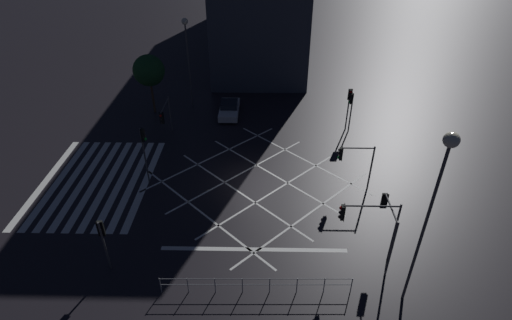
{
  "coord_description": "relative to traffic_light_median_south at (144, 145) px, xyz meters",
  "views": [
    {
      "loc": [
        22.97,
        0.44,
        17.01
      ],
      "look_at": [
        0.0,
        0.0,
        1.94
      ],
      "focal_mm": 28.0,
      "sensor_mm": 36.0,
      "label": 1
    }
  ],
  "objects": [
    {
      "name": "road_markings",
      "position": [
        0.28,
        -0.85,
        -3.1
      ],
      "size": [
        16.22,
        23.5,
        0.01
      ],
      "color": "silver",
      "rests_on": "ground_plane"
    },
    {
      "name": "waiting_car",
      "position": [
        -10.78,
        4.88,
        -2.51
      ],
      "size": [
        4.17,
        1.73,
        1.25
      ],
      "color": "silver",
      "rests_on": "ground_plane"
    },
    {
      "name": "traffic_light_median_north",
      "position": [
        0.45,
        14.09,
        -0.59
      ],
      "size": [
        0.36,
        2.43,
        3.43
      ],
      "rotation": [
        0.0,
        0.0,
        -1.57
      ],
      "color": "#424244",
      "rests_on": "ground_plane"
    },
    {
      "name": "traffic_light_se_main",
      "position": [
        7.9,
        -0.26,
        -0.72
      ],
      "size": [
        0.39,
        0.36,
        3.33
      ],
      "rotation": [
        0.0,
        0.0,
        3.14
      ],
      "color": "#424244",
      "rests_on": "ground_plane"
    },
    {
      "name": "traffic_light_median_south",
      "position": [
        0.0,
        0.0,
        0.0
      ],
      "size": [
        0.36,
        0.39,
        4.36
      ],
      "rotation": [
        0.0,
        0.0,
        1.57
      ],
      "color": "#424244",
      "rests_on": "ground_plane"
    },
    {
      "name": "traffic_light_sw_main",
      "position": [
        -5.84,
        0.1,
        -0.7
      ],
      "size": [
        3.09,
        0.36,
        3.25
      ],
      "color": "#424244",
      "rests_on": "ground_plane"
    },
    {
      "name": "traffic_light_nw_main",
      "position": [
        -8.02,
        15.29,
        -0.36
      ],
      "size": [
        0.39,
        0.36,
        3.84
      ],
      "color": "#424244",
      "rests_on": "ground_plane"
    },
    {
      "name": "street_tree_near",
      "position": [
        -11.19,
        -2.27,
        1.0
      ],
      "size": [
        2.83,
        2.83,
        5.54
      ],
      "color": "#473323",
      "rests_on": "ground_plane"
    },
    {
      "name": "traffic_light_nw_cross",
      "position": [
        -7.74,
        15.39,
        -0.53
      ],
      "size": [
        0.36,
        0.39,
        3.6
      ],
      "rotation": [
        0.0,
        0.0,
        -1.57
      ],
      "color": "#424244",
      "rests_on": "ground_plane"
    },
    {
      "name": "pedestrian_railing",
      "position": [
        9.46,
        7.75,
        -2.43
      ],
      "size": [
        0.23,
        9.79,
        1.05
      ],
      "rotation": [
        0.0,
        0.0,
        1.59
      ],
      "color": "gray",
      "rests_on": "ground_plane"
    },
    {
      "name": "ground_plane",
      "position": [
        -0.04,
        7.57,
        -3.11
      ],
      "size": [
        200.0,
        200.0,
        0.0
      ],
      "primitive_type": "plane",
      "color": "black"
    },
    {
      "name": "street_lamp_east",
      "position": [
        9.65,
        15.23,
        4.27
      ],
      "size": [
        0.64,
        0.64,
        9.62
      ],
      "color": "#424244",
      "rests_on": "ground_plane"
    },
    {
      "name": "traffic_light_ne_main",
      "position": [
        6.83,
        14.69,
        -0.29
      ],
      "size": [
        2.67,
        0.36,
        3.82
      ],
      "rotation": [
        0.0,
        0.0,
        3.14
      ],
      "color": "#424244",
      "rests_on": "ground_plane"
    },
    {
      "name": "traffic_light_ne_cross",
      "position": [
        7.04,
        13.48,
        -0.15
      ],
      "size": [
        0.36,
        3.19,
        3.98
      ],
      "rotation": [
        0.0,
        0.0,
        -1.57
      ],
      "color": "#424244",
      "rests_on": "ground_plane"
    },
    {
      "name": "street_lamp_west",
      "position": [
        -12.72,
        1.09,
        3.11
      ],
      "size": [
        0.58,
        0.58,
        8.33
      ],
      "color": "#424244",
      "rests_on": "ground_plane"
    }
  ]
}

